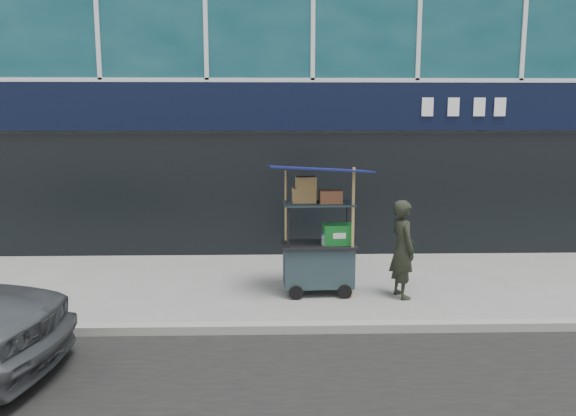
{
  "coord_description": "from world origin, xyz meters",
  "views": [
    {
      "loc": [
        -0.76,
        -6.99,
        2.72
      ],
      "look_at": [
        -0.54,
        1.2,
        1.38
      ],
      "focal_mm": 35.0,
      "sensor_mm": 36.0,
      "label": 1
    }
  ],
  "objects": [
    {
      "name": "curb",
      "position": [
        0.0,
        -0.2,
        0.06
      ],
      "size": [
        80.0,
        0.18,
        0.12
      ],
      "primitive_type": "cube",
      "color": "gray",
      "rests_on": "ground"
    },
    {
      "name": "ground",
      "position": [
        0.0,
        0.0,
        0.0
      ],
      "size": [
        80.0,
        80.0,
        0.0
      ],
      "primitive_type": "plane",
      "color": "slate",
      "rests_on": "ground"
    },
    {
      "name": "vendor_cart",
      "position": [
        -0.05,
        1.43,
        0.71
      ],
      "size": [
        1.54,
        1.12,
        2.03
      ],
      "rotation": [
        0.0,
        0.0,
        0.04
      ],
      "color": "#1A282C",
      "rests_on": "ground"
    },
    {
      "name": "vendor_man",
      "position": [
        1.19,
        1.19,
        0.75
      ],
      "size": [
        0.48,
        0.62,
        1.5
      ],
      "primitive_type": "imported",
      "rotation": [
        0.0,
        0.0,
        1.82
      ],
      "color": "black",
      "rests_on": "ground"
    }
  ]
}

